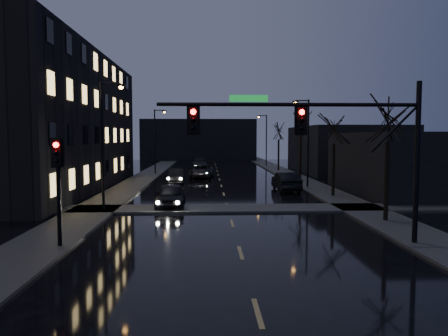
{
  "coord_description": "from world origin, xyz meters",
  "views": [
    {
      "loc": [
        -1.32,
        -9.21,
        4.66
      ],
      "look_at": [
        -0.55,
        11.12,
        3.2
      ],
      "focal_mm": 35.0,
      "sensor_mm": 36.0,
      "label": 1
    }
  ],
  "objects": [
    {
      "name": "sidewalk_cross",
      "position": [
        0.0,
        18.5,
        0.06
      ],
      "size": [
        40.0,
        3.0,
        0.12
      ],
      "primitive_type": "cube",
      "color": "#2D2D2B",
      "rests_on": "ground"
    },
    {
      "name": "tree_mid_b",
      "position": [
        8.4,
        36.0,
        6.61
      ],
      "size": [
        3.74,
        3.74,
        8.59
      ],
      "color": "black",
      "rests_on": "ground"
    },
    {
      "name": "signal_mast",
      "position": [
        3.85,
        9.0,
        4.87
      ],
      "size": [
        11.11,
        0.41,
        7.0
      ],
      "color": "black",
      "rests_on": "ground"
    },
    {
      "name": "streetlight_r_far",
      "position": [
        7.58,
        58.0,
        4.77
      ],
      "size": [
        1.53,
        0.28,
        8.0
      ],
      "color": "black",
      "rests_on": "ground"
    },
    {
      "name": "commercial_right_far",
      "position": [
        17.0,
        48.0,
        3.0
      ],
      "size": [
        12.0,
        18.0,
        6.0
      ],
      "primitive_type": "cube",
      "color": "black",
      "rests_on": "ground"
    },
    {
      "name": "lead_car",
      "position": [
        5.46,
        27.96,
        0.82
      ],
      "size": [
        1.89,
        5.0,
        1.63
      ],
      "primitive_type": "imported",
      "rotation": [
        0.0,
        0.0,
        3.17
      ],
      "color": "black",
      "rests_on": "ground"
    },
    {
      "name": "tree_near",
      "position": [
        8.4,
        14.0,
        6.22
      ],
      "size": [
        3.52,
        3.52,
        8.08
      ],
      "color": "black",
      "rests_on": "ground"
    },
    {
      "name": "sidewalk_left",
      "position": [
        -8.5,
        35.0,
        0.06
      ],
      "size": [
        3.0,
        140.0,
        0.12
      ],
      "primitive_type": "cube",
      "color": "#2D2D2B",
      "rests_on": "ground"
    },
    {
      "name": "tree_mid_a",
      "position": [
        8.4,
        24.0,
        5.83
      ],
      "size": [
        3.3,
        3.3,
        7.58
      ],
      "color": "black",
      "rests_on": "ground"
    },
    {
      "name": "streetlight_r_mid",
      "position": [
        7.58,
        30.0,
        4.77
      ],
      "size": [
        1.53,
        0.28,
        8.0
      ],
      "color": "black",
      "rests_on": "ground"
    },
    {
      "name": "apartment_block",
      "position": [
        -16.5,
        30.0,
        6.0
      ],
      "size": [
        12.0,
        30.0,
        12.0
      ],
      "primitive_type": "cube",
      "color": "black",
      "rests_on": "ground"
    },
    {
      "name": "oncoming_car_d",
      "position": [
        -2.41,
        54.52,
        0.79
      ],
      "size": [
        2.36,
        5.48,
        1.57
      ],
      "primitive_type": "imported",
      "rotation": [
        0.0,
        0.0,
        0.03
      ],
      "color": "black",
      "rests_on": "ground"
    },
    {
      "name": "tree_far",
      "position": [
        8.4,
        50.0,
        6.06
      ],
      "size": [
        3.43,
        3.43,
        7.88
      ],
      "color": "black",
      "rests_on": "ground"
    },
    {
      "name": "oncoming_car_a",
      "position": [
        -3.76,
        19.48,
        0.78
      ],
      "size": [
        1.93,
        4.62,
        1.56
      ],
      "primitive_type": "imported",
      "rotation": [
        0.0,
        0.0,
        0.02
      ],
      "color": "black",
      "rests_on": "ground"
    },
    {
      "name": "oncoming_car_c",
      "position": [
        -1.98,
        40.36,
        0.73
      ],
      "size": [
        2.9,
        5.48,
        1.47
      ],
      "primitive_type": "imported",
      "rotation": [
        0.0,
        0.0,
        -0.09
      ],
      "color": "black",
      "rests_on": "ground"
    },
    {
      "name": "commercial_right_near",
      "position": [
        15.5,
        26.0,
        2.5
      ],
      "size": [
        10.0,
        14.0,
        5.0
      ],
      "primitive_type": "cube",
      "color": "black",
      "rests_on": "ground"
    },
    {
      "name": "signal_pole_left",
      "position": [
        -7.5,
        8.99,
        3.01
      ],
      "size": [
        0.35,
        0.41,
        4.53
      ],
      "color": "black",
      "rests_on": "ground"
    },
    {
      "name": "streetlight_l_far",
      "position": [
        -7.58,
        45.0,
        4.77
      ],
      "size": [
        1.53,
        0.28,
        8.0
      ],
      "color": "black",
      "rests_on": "ground"
    },
    {
      "name": "oncoming_car_b",
      "position": [
        -4.48,
        34.79,
        0.7
      ],
      "size": [
        1.67,
        4.29,
        1.39
      ],
      "primitive_type": "imported",
      "rotation": [
        0.0,
        0.0,
        0.05
      ],
      "color": "black",
      "rests_on": "ground"
    },
    {
      "name": "sidewalk_right",
      "position": [
        8.5,
        35.0,
        0.06
      ],
      "size": [
        3.0,
        140.0,
        0.12
      ],
      "primitive_type": "cube",
      "color": "#2D2D2B",
      "rests_on": "ground"
    },
    {
      "name": "far_block",
      "position": [
        -3.0,
        78.0,
        4.0
      ],
      "size": [
        22.0,
        10.0,
        8.0
      ],
      "primitive_type": "cube",
      "color": "black",
      "rests_on": "ground"
    },
    {
      "name": "streetlight_l_near",
      "position": [
        -7.58,
        18.0,
        4.77
      ],
      "size": [
        1.53,
        0.28,
        8.0
      ],
      "color": "black",
      "rests_on": "ground"
    }
  ]
}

